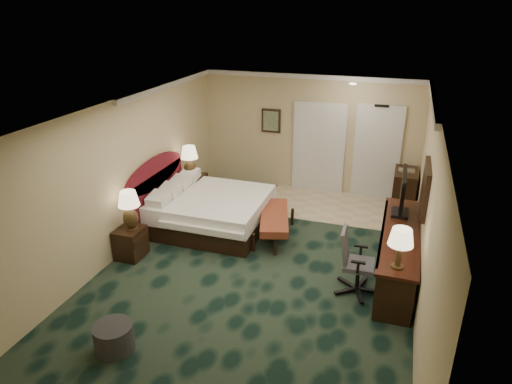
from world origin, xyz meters
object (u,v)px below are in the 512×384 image
(lamp_near, at_px, (130,210))
(desk_chair, at_px, (359,262))
(lamp_far, at_px, (190,162))
(desk, at_px, (397,253))
(nightstand_near, at_px, (131,243))
(tv, at_px, (402,194))
(nightstand_far, at_px, (192,190))
(bed_bench, at_px, (274,226))
(bed, at_px, (212,211))
(ottoman, at_px, (114,337))
(minibar, at_px, (404,191))

(lamp_near, distance_m, desk_chair, 3.89)
(lamp_near, distance_m, lamp_far, 2.30)
(desk, bearing_deg, desk_chair, -128.88)
(nightstand_near, relative_size, desk, 0.20)
(tv, bearing_deg, desk, -87.53)
(nightstand_far, distance_m, bed_bench, 2.34)
(lamp_far, height_order, desk_chair, lamp_far)
(lamp_near, bearing_deg, desk, 10.57)
(bed, height_order, lamp_near, lamp_near)
(bed, height_order, nightstand_near, bed)
(nightstand_near, bearing_deg, desk_chair, 2.64)
(ottoman, height_order, tv, tv)
(lamp_far, bearing_deg, nightstand_far, 102.11)
(bed_bench, height_order, desk_chair, desk_chair)
(lamp_far, bearing_deg, tv, -10.27)
(bed, relative_size, lamp_far, 3.02)
(bed, xyz_separation_m, nightstand_near, (-0.91, -1.52, -0.06))
(lamp_near, distance_m, tv, 4.64)
(nightstand_near, xyz_separation_m, desk_chair, (3.90, 0.18, 0.25))
(tv, bearing_deg, lamp_near, -161.44)
(lamp_far, bearing_deg, lamp_near, -90.59)
(nightstand_far, bearing_deg, desk_chair, -29.82)
(bed, relative_size, ottoman, 4.10)
(lamp_near, height_order, bed_bench, lamp_near)
(bed, relative_size, tv, 2.13)
(desk, bearing_deg, nightstand_near, -169.07)
(nightstand_far, bearing_deg, minibar, 14.21)
(minibar, bearing_deg, bed, -150.88)
(bed, bearing_deg, bed_bench, -2.67)
(tv, relative_size, desk_chair, 0.94)
(desk, bearing_deg, nightstand_far, 160.83)
(desk, relative_size, minibar, 3.06)
(nightstand_near, relative_size, desk_chair, 0.52)
(nightstand_near, xyz_separation_m, tv, (4.42, 1.54, 0.89))
(nightstand_near, relative_size, minibar, 0.61)
(bed_bench, xyz_separation_m, tv, (2.22, 0.08, 0.92))
(desk, height_order, minibar, minibar)
(nightstand_far, relative_size, lamp_near, 0.95)
(nightstand_far, bearing_deg, bed, -45.34)
(lamp_far, relative_size, bed_bench, 0.48)
(bed_bench, bearing_deg, desk, -30.66)
(nightstand_far, relative_size, bed_bench, 0.46)
(lamp_near, height_order, ottoman, lamp_near)
(nightstand_far, height_order, lamp_far, lamp_far)
(nightstand_far, distance_m, tv, 4.53)
(nightstand_far, xyz_separation_m, desk_chair, (3.85, -2.21, 0.19))
(desk, bearing_deg, bed_bench, 165.05)
(desk_chair, bearing_deg, bed, 154.43)
(desk_chair, height_order, minibar, desk_chair)
(tv, bearing_deg, bed_bench, -178.35)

